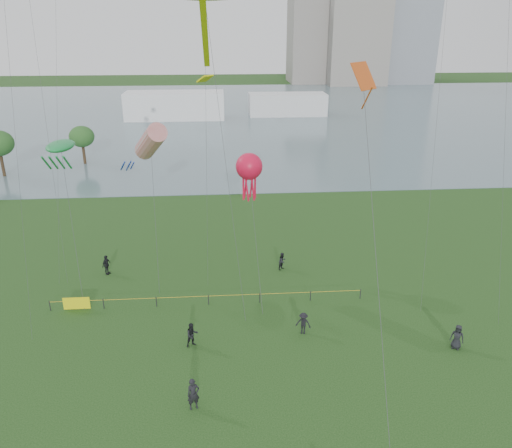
{
  "coord_description": "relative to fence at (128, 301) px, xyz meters",
  "views": [
    {
      "loc": [
        -2.28,
        -20.47,
        20.36
      ],
      "look_at": [
        0.0,
        10.0,
        8.0
      ],
      "focal_mm": 35.0,
      "sensor_mm": 36.0,
      "label": 1
    }
  ],
  "objects": [
    {
      "name": "spectator_c",
      "position": [
        -2.76,
        5.77,
        0.33
      ],
      "size": [
        0.82,
        1.12,
        1.77
      ],
      "primitive_type": "imported",
      "rotation": [
        0.0,
        0.0,
        1.15
      ],
      "color": "black",
      "rests_on": "ground_plane"
    },
    {
      "name": "spectator_a",
      "position": [
        5.11,
        -5.28,
        0.32
      ],
      "size": [
        1.05,
        0.95,
        1.75
      ],
      "primitive_type": "imported",
      "rotation": [
        0.0,
        0.0,
        0.42
      ],
      "color": "black",
      "rests_on": "ground_plane"
    },
    {
      "name": "kite_octopus",
      "position": [
        9.74,
        6.65,
        8.55
      ],
      "size": [
        2.27,
        9.52,
        10.32
      ],
      "rotation": [
        0.0,
        0.0,
        0.09
      ],
      "color": "#3F3F42"
    },
    {
      "name": "spectator_b",
      "position": [
        12.81,
        -4.4,
        0.27
      ],
      "size": [
        1.21,
        0.95,
        1.65
      ],
      "primitive_type": "imported",
      "rotation": [
        0.0,
        0.0,
        -0.36
      ],
      "color": "black",
      "rests_on": "ground_plane"
    },
    {
      "name": "kite_windsock",
      "position": [
        1.84,
        5.89,
        11.01
      ],
      "size": [
        4.13,
        6.28,
        13.39
      ],
      "rotation": [
        0.0,
        0.0,
        0.05
      ],
      "color": "#3F3F42"
    },
    {
      "name": "kite_delta",
      "position": [
        14.82,
        -8.13,
        16.4
      ],
      "size": [
        1.67,
        12.51,
        18.49
      ],
      "rotation": [
        0.0,
        0.0,
        0.34
      ],
      "color": "#3F3F42"
    },
    {
      "name": "spectator_g",
      "position": [
        12.58,
        5.54,
        0.24
      ],
      "size": [
        0.97,
        0.97,
        1.58
      ],
      "primitive_type": "imported",
      "rotation": [
        0.0,
        0.0,
        0.8
      ],
      "color": "black",
      "rests_on": "ground_plane"
    },
    {
      "name": "building_low",
      "position": [
        41.57,
        154.67,
        13.45
      ],
      "size": [
        16.0,
        18.0,
        28.0
      ],
      "primitive_type": "cube",
      "color": "gray",
      "rests_on": "ground_plane"
    },
    {
      "name": "pavilion_left",
      "position": [
        -2.43,
        81.67,
        2.45
      ],
      "size": [
        22.0,
        8.0,
        6.0
      ],
      "primitive_type": "cube",
      "color": "white",
      "rests_on": "ground_plane"
    },
    {
      "name": "building_mid",
      "position": [
        55.57,
        148.67,
        18.45
      ],
      "size": [
        20.0,
        20.0,
        38.0
      ],
      "primitive_type": "cube",
      "color": "gray",
      "rests_on": "ground_plane"
    },
    {
      "name": "ground_plane",
      "position": [
        9.57,
        -13.33,
        -0.55
      ],
      "size": [
        400.0,
        400.0,
        0.0
      ],
      "primitive_type": "plane",
      "color": "#163510"
    },
    {
      "name": "kite_creature",
      "position": [
        -5.74,
        7.64,
        10.36
      ],
      "size": [
        3.51,
        9.76,
        11.34
      ],
      "rotation": [
        0.0,
        0.0,
        -0.14
      ],
      "color": "#3F3F42"
    },
    {
      "name": "spectator_d",
      "position": [
        22.8,
        -6.86,
        0.33
      ],
      "size": [
        1.03,
        0.93,
        1.77
      ],
      "primitive_type": "imported",
      "rotation": [
        0.0,
        0.0,
        -0.55
      ],
      "color": "black",
      "rests_on": "ground_plane"
    },
    {
      "name": "fence",
      "position": [
        0.0,
        0.0,
        0.0
      ],
      "size": [
        24.07,
        0.07,
        1.05
      ],
      "color": "black",
      "rests_on": "ground_plane"
    },
    {
      "name": "pavilion_right",
      "position": [
        23.57,
        84.67,
        1.95
      ],
      "size": [
        18.0,
        7.0,
        5.0
      ],
      "primitive_type": "cube",
      "color": "silver",
      "rests_on": "ground_plane"
    },
    {
      "name": "spectator_f",
      "position": [
        5.44,
        -11.22,
        0.42
      ],
      "size": [
        0.82,
        0.67,
        1.96
      ],
      "primitive_type": "imported",
      "rotation": [
        0.0,
        0.0,
        0.32
      ],
      "color": "black",
      "rests_on": "ground_plane"
    },
    {
      "name": "lake",
      "position": [
        9.57,
        86.67,
        -0.53
      ],
      "size": [
        400.0,
        120.0,
        0.08
      ],
      "primitive_type": "cube",
      "color": "slate",
      "rests_on": "ground_plane"
    }
  ]
}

